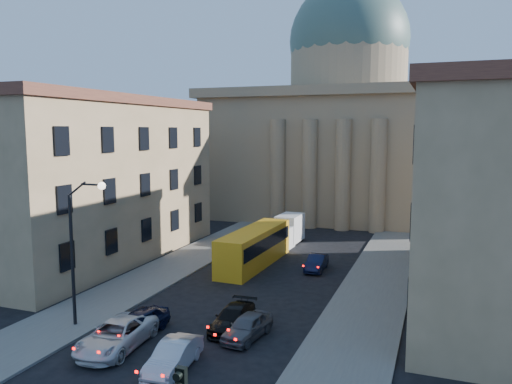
% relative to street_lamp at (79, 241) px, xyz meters
% --- Properties ---
extents(sidewalk_left, '(5.00, 60.00, 0.15)m').
position_rel_street_lamp_xyz_m(sidewalk_left, '(-1.53, 10.00, -5.21)').
color(sidewalk_left, '#5E5A56').
rests_on(sidewalk_left, ground).
extents(sidewalk_right, '(5.00, 60.00, 0.15)m').
position_rel_street_lamp_xyz_m(sidewalk_right, '(15.47, 10.00, -5.21)').
color(sidewalk_right, '#5E5A56').
rests_on(sidewalk_right, ground).
extents(church, '(68.02, 28.76, 36.60)m').
position_rel_street_lamp_xyz_m(church, '(6.97, 47.47, 6.59)').
color(church, '#8B7356').
rests_on(church, ground).
extents(building_left, '(11.60, 26.60, 14.70)m').
position_rel_street_lamp_xyz_m(building_left, '(-10.03, 14.00, 2.14)').
color(building_left, tan).
rests_on(building_left, ground).
extents(building_right, '(11.60, 26.60, 14.70)m').
position_rel_street_lamp_xyz_m(building_right, '(23.97, 14.00, 2.14)').
color(building_right, tan).
rests_on(building_right, ground).
extents(street_lamp, '(2.62, 0.44, 8.83)m').
position_rel_street_lamp_xyz_m(street_lamp, '(0.00, 0.00, 0.00)').
color(street_lamp, black).
rests_on(street_lamp, ground).
extents(car_left_near, '(2.05, 4.43, 1.47)m').
position_rel_street_lamp_xyz_m(car_left_near, '(3.80, 0.28, -4.55)').
color(car_left_near, black).
rests_on(car_left_near, ground).
extents(car_right_near, '(1.81, 4.37, 1.41)m').
position_rel_street_lamp_xyz_m(car_right_near, '(7.77, -2.74, -4.58)').
color(car_right_near, '#AFB1B7').
rests_on(car_right_near, ground).
extents(car_left_mid, '(2.93, 5.69, 1.54)m').
position_rel_street_lamp_xyz_m(car_left_mid, '(3.69, -1.71, -4.52)').
color(car_left_mid, silver).
rests_on(car_left_mid, ground).
extents(car_right_mid, '(2.04, 4.65, 1.33)m').
position_rel_street_lamp_xyz_m(car_right_mid, '(8.52, 2.95, -4.62)').
color(car_right_mid, black).
rests_on(car_right_mid, ground).
extents(car_right_far, '(2.14, 4.20, 1.37)m').
position_rel_street_lamp_xyz_m(car_right_far, '(9.79, 2.03, -4.60)').
color(car_right_far, '#4C4C51').
rests_on(car_right_far, ground).
extents(car_right_distant, '(1.50, 4.00, 1.31)m').
position_rel_street_lamp_xyz_m(car_right_distant, '(10.22, 16.92, -4.63)').
color(car_right_distant, black).
rests_on(car_right_distant, ground).
extents(city_bus, '(2.96, 11.35, 3.18)m').
position_rel_street_lamp_xyz_m(city_bus, '(4.75, 16.63, -3.58)').
color(city_bus, '#F1AB1A').
rests_on(city_bus, ground).
extents(box_truck, '(2.29, 5.45, 2.96)m').
position_rel_street_lamp_xyz_m(box_truck, '(5.10, 25.39, -3.89)').
color(box_truck, silver).
rests_on(box_truck, ground).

